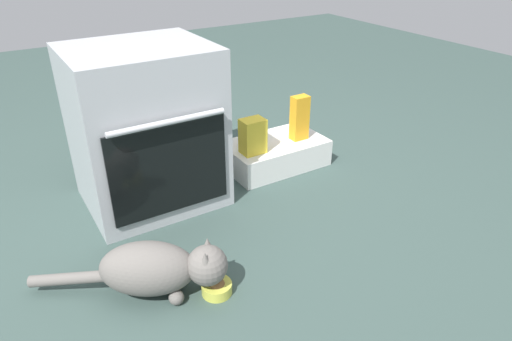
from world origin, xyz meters
TOP-DOWN VIEW (x-y plane):
  - ground at (0.00, 0.00)m, footprint 8.00×8.00m
  - oven at (-0.02, 0.46)m, footprint 0.60×0.56m
  - pantry_cabinet at (0.66, 0.44)m, footprint 0.53×0.32m
  - food_bowl at (-0.06, -0.28)m, footprint 0.11×0.11m
  - cat at (-0.24, -0.17)m, footprint 0.63×0.43m
  - juice_carton at (0.79, 0.40)m, footprint 0.09×0.06m
  - snack_bag at (0.49, 0.38)m, footprint 0.12×0.09m

SIDE VIEW (x-z plane):
  - ground at x=0.00m, z-range 0.00..0.00m
  - food_bowl at x=-0.06m, z-range -0.01..0.06m
  - pantry_cabinet at x=0.66m, z-range 0.00..0.14m
  - cat at x=-0.24m, z-range 0.01..0.22m
  - snack_bag at x=0.49m, z-range 0.14..0.32m
  - juice_carton at x=0.79m, z-range 0.14..0.38m
  - oven at x=-0.02m, z-range 0.00..0.73m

